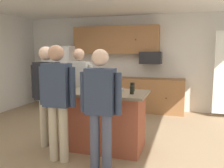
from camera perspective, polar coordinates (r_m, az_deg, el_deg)
The scene contains 16 objects.
floor at distance 4.43m, azimuth -3.78°, elevation -13.60°, with size 7.04×7.04×0.00m, color #937A5B.
back_wall at distance 6.82m, azimuth 4.57°, elevation 5.12°, with size 6.40×0.10×2.60m, color silver.
cabinet_run_upper at distance 6.72m, azimuth 0.87°, elevation 10.44°, with size 2.40×0.38×0.75m.
cabinet_run_lower at distance 6.49m, azimuth 9.05°, elevation -2.64°, with size 1.80×0.63×0.90m.
refrigerator at distance 7.17m, azimuth -12.02°, elevation 1.77°, with size 0.87×0.76×1.77m.
microwave_over_range at distance 6.41m, azimuth 9.27°, elevation 6.22°, with size 0.56×0.40×0.32m, color black.
kitchen_island at distance 3.99m, azimuth -1.28°, elevation -8.60°, with size 1.32×0.82×0.96m.
person_elder_center at distance 3.51m, azimuth -12.92°, elevation -2.71°, with size 0.57×0.22×1.70m.
person_guest_by_door at distance 3.14m, azimuth -2.76°, elevation -4.49°, with size 0.57×0.22×1.64m.
person_host_foreground at distance 4.09m, azimuth -15.25°, elevation -1.40°, with size 0.57×0.22×1.69m.
person_guest_right at distance 4.64m, azimuth -7.81°, elevation -0.36°, with size 0.57×0.22×1.67m.
tumbler_amber at distance 3.69m, azimuth -2.52°, elevation -1.33°, with size 0.08×0.08×0.14m.
glass_dark_ale at distance 3.67m, azimuth 4.76°, elevation -1.45°, with size 0.06×0.06×0.13m.
glass_stout_tall at distance 3.95m, azimuth 4.90°, elevation -0.68°, with size 0.07×0.07×0.14m.
glass_short_whisky at distance 3.78m, azimuth -3.64°, elevation -1.00°, with size 0.06×0.06×0.15m.
serving_tray at distance 3.96m, azimuth -0.78°, elevation -1.37°, with size 0.44×0.30×0.04m.
Camera 1 is at (1.48, -3.85, 1.61)m, focal length 38.23 mm.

